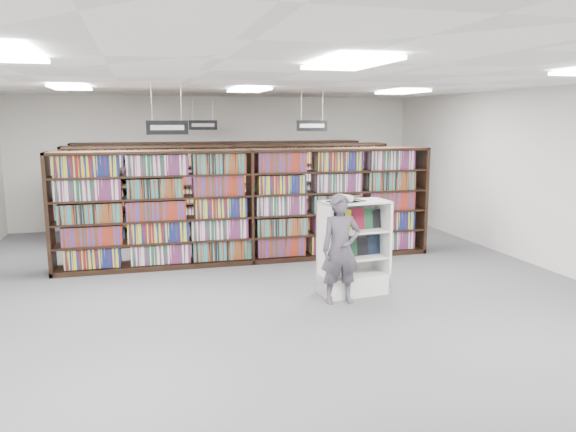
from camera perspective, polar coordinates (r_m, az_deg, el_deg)
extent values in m
plane|color=#58585D|center=(8.75, -1.28, -7.75)|extent=(12.00, 12.00, 0.00)
cube|color=white|center=(8.36, -1.37, 13.65)|extent=(10.00, 12.00, 0.10)
cube|color=silver|center=(14.28, -6.97, 5.55)|extent=(10.00, 0.10, 3.20)
cube|color=silver|center=(3.05, 26.54, -11.11)|extent=(10.00, 0.10, 3.20)
cube|color=silver|center=(10.73, 25.67, 3.28)|extent=(0.10, 12.00, 3.20)
cube|color=black|center=(10.42, -3.88, 1.00)|extent=(7.00, 0.60, 2.10)
cube|color=maroon|center=(10.42, -3.88, 1.00)|extent=(6.88, 0.42, 1.98)
cube|color=black|center=(12.37, -5.64, 2.37)|extent=(7.00, 0.60, 2.10)
cube|color=maroon|center=(12.37, -5.64, 2.37)|extent=(6.88, 0.42, 1.98)
cube|color=black|center=(14.04, -6.76, 3.22)|extent=(7.00, 0.60, 2.10)
cube|color=maroon|center=(14.04, -6.76, 3.22)|extent=(6.88, 0.42, 1.98)
cylinder|color=#B2B2B7|center=(9.12, -13.71, 11.23)|extent=(0.01, 0.01, 0.58)
cylinder|color=#B2B2B7|center=(9.14, -10.80, 11.33)|extent=(0.01, 0.01, 0.58)
cube|color=black|center=(9.13, -12.16, 8.78)|extent=(0.65, 0.02, 0.22)
cube|color=silver|center=(9.11, -12.16, 8.77)|extent=(0.52, 0.00, 0.08)
cylinder|color=#B2B2B7|center=(11.57, 1.36, 11.13)|extent=(0.01, 0.01, 0.58)
cylinder|color=#B2B2B7|center=(11.71, 3.54, 11.10)|extent=(0.01, 0.01, 0.58)
cube|color=black|center=(11.64, 2.45, 9.15)|extent=(0.65, 0.02, 0.22)
cube|color=silver|center=(11.62, 2.46, 9.15)|extent=(0.52, 0.00, 0.08)
cylinder|color=#B2B2B7|center=(13.17, -9.67, 10.83)|extent=(0.01, 0.01, 0.58)
cylinder|color=#B2B2B7|center=(13.22, -7.67, 10.88)|extent=(0.01, 0.01, 0.58)
cube|color=black|center=(13.19, -8.63, 9.12)|extent=(0.65, 0.02, 0.22)
cube|color=silver|center=(13.18, -8.62, 9.12)|extent=(0.52, 0.00, 0.08)
cube|color=white|center=(5.50, 6.19, 15.21)|extent=(0.60, 1.20, 0.04)
cube|color=white|center=(10.18, -21.23, 12.08)|extent=(0.60, 1.20, 0.04)
cube|color=white|center=(10.31, -4.02, 12.67)|extent=(0.60, 1.20, 0.04)
cube|color=white|center=(11.27, 11.50, 12.25)|extent=(0.60, 1.20, 0.04)
cube|color=white|center=(8.72, 6.64, -6.83)|extent=(1.07, 0.62, 0.31)
cube|color=white|center=(8.36, 3.71, -3.50)|extent=(0.09, 0.51, 1.44)
cube|color=white|center=(8.81, 9.56, -2.93)|extent=(0.09, 0.51, 1.44)
cube|color=white|center=(8.78, 5.98, -2.89)|extent=(1.02, 0.14, 1.44)
cube|color=white|center=(8.45, 6.81, 1.44)|extent=(1.07, 0.62, 0.03)
cube|color=white|center=(8.61, 6.69, -4.21)|extent=(0.99, 0.57, 0.02)
cube|color=white|center=(8.52, 6.75, -1.53)|extent=(0.99, 0.57, 0.02)
cube|color=black|center=(8.36, 4.23, -0.55)|extent=(0.21, 0.09, 0.31)
cube|color=black|center=(8.43, 5.19, -0.48)|extent=(0.21, 0.09, 0.31)
cube|color=#F0F70E|center=(8.50, 6.14, -0.41)|extent=(0.21, 0.09, 0.31)
cube|color=maroon|center=(8.57, 7.08, -0.34)|extent=(0.21, 0.09, 0.31)
cube|color=#1B4A2A|center=(8.64, 8.00, -0.28)|extent=(0.21, 0.09, 0.31)
cube|color=black|center=(8.72, 8.90, -0.21)|extent=(0.21, 0.09, 0.31)
cube|color=#F0F70E|center=(8.46, 4.31, -3.34)|extent=(0.23, 0.08, 0.29)
cube|color=maroon|center=(8.54, 5.45, -3.24)|extent=(0.23, 0.08, 0.29)
cube|color=#1B4A2A|center=(8.62, 6.56, -3.13)|extent=(0.23, 0.08, 0.29)
cube|color=black|center=(8.70, 7.65, -3.02)|extent=(0.23, 0.08, 0.29)
cube|color=black|center=(8.79, 8.72, -2.92)|extent=(0.23, 0.08, 0.29)
cube|color=black|center=(8.36, 5.95, 1.51)|extent=(0.61, 0.49, 0.01)
cube|color=silver|center=(8.31, 5.11, 1.55)|extent=(0.33, 0.35, 0.05)
cube|color=silver|center=(8.40, 6.77, 1.61)|extent=(0.32, 0.35, 0.06)
cylinder|color=silver|center=(8.34, 5.82, 1.86)|extent=(0.19, 0.29, 0.10)
imported|color=#4E4953|center=(8.12, 5.37, -3.37)|extent=(0.60, 0.42, 1.59)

